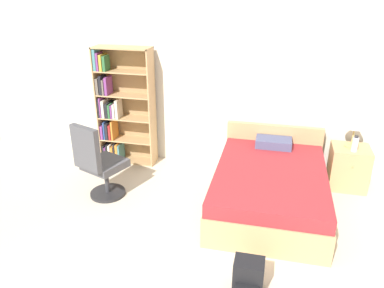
{
  "coord_description": "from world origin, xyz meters",
  "views": [
    {
      "loc": [
        0.39,
        -2.19,
        2.73
      ],
      "look_at": [
        -0.59,
        1.98,
        0.84
      ],
      "focal_mm": 35.0,
      "sensor_mm": 36.0,
      "label": 1
    }
  ],
  "objects_px": {
    "nightstand": "(348,167)",
    "table_lamp": "(356,122)",
    "backpack_black": "(248,278)",
    "water_bottle": "(355,144)",
    "office_chair": "(99,164)",
    "bookshelf": "(119,109)",
    "bed": "(270,186)"
  },
  "relations": [
    {
      "from": "nightstand",
      "to": "table_lamp",
      "type": "bearing_deg",
      "value": 101.53
    },
    {
      "from": "backpack_black",
      "to": "water_bottle",
      "type": "bearing_deg",
      "value": 61.81
    },
    {
      "from": "office_chair",
      "to": "water_bottle",
      "type": "bearing_deg",
      "value": 16.56
    },
    {
      "from": "bookshelf",
      "to": "water_bottle",
      "type": "distance_m",
      "value": 3.48
    },
    {
      "from": "bookshelf",
      "to": "office_chair",
      "type": "distance_m",
      "value": 1.25
    },
    {
      "from": "nightstand",
      "to": "water_bottle",
      "type": "relative_size",
      "value": 2.76
    },
    {
      "from": "water_bottle",
      "to": "bookshelf",
      "type": "bearing_deg",
      "value": 176.65
    },
    {
      "from": "bookshelf",
      "to": "bed",
      "type": "bearing_deg",
      "value": -19.25
    },
    {
      "from": "bookshelf",
      "to": "water_bottle",
      "type": "bearing_deg",
      "value": -3.35
    },
    {
      "from": "water_bottle",
      "to": "table_lamp",
      "type": "bearing_deg",
      "value": 94.9
    },
    {
      "from": "bookshelf",
      "to": "nightstand",
      "type": "distance_m",
      "value": 3.51
    },
    {
      "from": "nightstand",
      "to": "table_lamp",
      "type": "height_order",
      "value": "table_lamp"
    },
    {
      "from": "bed",
      "to": "nightstand",
      "type": "xyz_separation_m",
      "value": [
        1.06,
        0.75,
        0.02
      ]
    },
    {
      "from": "table_lamp",
      "to": "backpack_black",
      "type": "height_order",
      "value": "table_lamp"
    },
    {
      "from": "bookshelf",
      "to": "backpack_black",
      "type": "xyz_separation_m",
      "value": [
        2.28,
        -2.42,
        -0.72
      ]
    },
    {
      "from": "office_chair",
      "to": "nightstand",
      "type": "relative_size",
      "value": 1.79
    },
    {
      "from": "bed",
      "to": "bookshelf",
      "type": "bearing_deg",
      "value": 160.75
    },
    {
      "from": "nightstand",
      "to": "table_lamp",
      "type": "relative_size",
      "value": 1.27
    },
    {
      "from": "bed",
      "to": "nightstand",
      "type": "height_order",
      "value": "bed"
    },
    {
      "from": "bookshelf",
      "to": "backpack_black",
      "type": "distance_m",
      "value": 3.4
    },
    {
      "from": "table_lamp",
      "to": "water_bottle",
      "type": "height_order",
      "value": "table_lamp"
    },
    {
      "from": "bed",
      "to": "table_lamp",
      "type": "xyz_separation_m",
      "value": [
        1.05,
        0.79,
        0.69
      ]
    },
    {
      "from": "water_bottle",
      "to": "backpack_black",
      "type": "distance_m",
      "value": 2.57
    },
    {
      "from": "bed",
      "to": "backpack_black",
      "type": "relative_size",
      "value": 5.64
    },
    {
      "from": "backpack_black",
      "to": "bed",
      "type": "bearing_deg",
      "value": 85.63
    },
    {
      "from": "bookshelf",
      "to": "office_chair",
      "type": "relative_size",
      "value": 1.69
    },
    {
      "from": "water_bottle",
      "to": "backpack_black",
      "type": "height_order",
      "value": "water_bottle"
    },
    {
      "from": "office_chair",
      "to": "nightstand",
      "type": "distance_m",
      "value": 3.46
    },
    {
      "from": "bed",
      "to": "water_bottle",
      "type": "relative_size",
      "value": 9.04
    },
    {
      "from": "nightstand",
      "to": "water_bottle",
      "type": "bearing_deg",
      "value": -87.06
    },
    {
      "from": "water_bottle",
      "to": "backpack_black",
      "type": "relative_size",
      "value": 0.62
    },
    {
      "from": "table_lamp",
      "to": "backpack_black",
      "type": "xyz_separation_m",
      "value": [
        -1.17,
        -2.36,
        -0.8
      ]
    }
  ]
}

